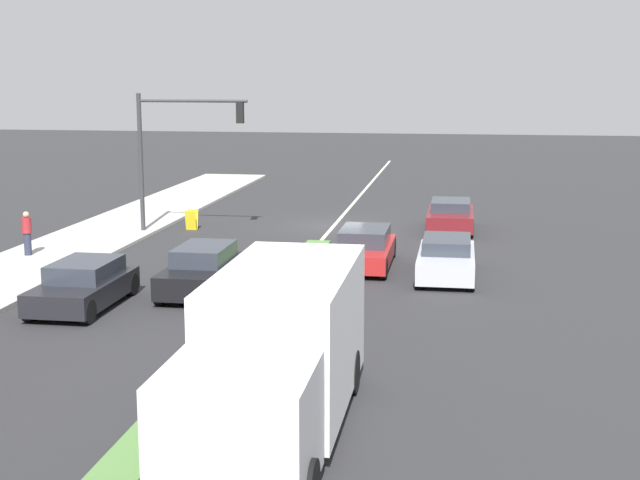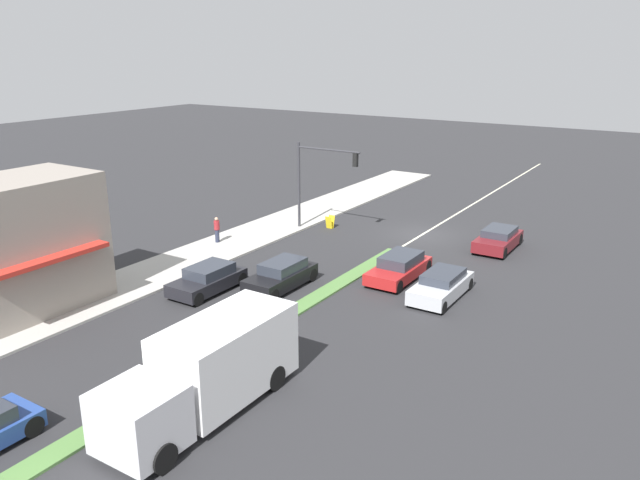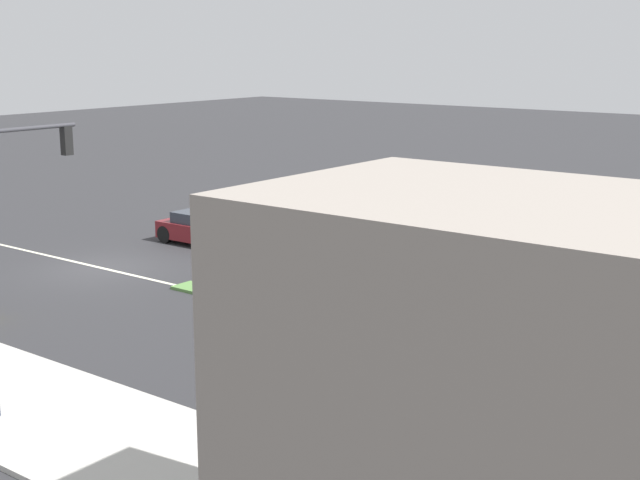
{
  "view_description": "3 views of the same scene",
  "coord_description": "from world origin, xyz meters",
  "px_view_note": "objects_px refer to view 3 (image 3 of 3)",
  "views": [
    {
      "loc": [
        -5.4,
        37.69,
        6.45
      ],
      "look_at": [
        -1.29,
        11.9,
        1.6
      ],
      "focal_mm": 50.0,
      "sensor_mm": 36.0,
      "label": 1
    },
    {
      "loc": [
        -15.08,
        35.9,
        11.58
      ],
      "look_at": [
        1.22,
        10.34,
        2.14
      ],
      "focal_mm": 35.0,
      "sensor_mm": 36.0,
      "label": 2
    },
    {
      "loc": [
        19.47,
        24.57,
        7.78
      ],
      "look_at": [
        -0.38,
        9.43,
        2.21
      ],
      "focal_mm": 50.0,
      "sensor_mm": 36.0,
      "label": 3
    }
  ],
  "objects_px": {
    "hatchback_red": "(320,273)",
    "sedan_maroon": "(208,229)",
    "sedan_silver": "(400,262)",
    "sedan_dark": "(364,391)",
    "suv_black": "(352,334)"
  },
  "relations": [
    {
      "from": "sedan_silver",
      "to": "suv_black",
      "type": "bearing_deg",
      "value": 23.66
    },
    {
      "from": "sedan_dark",
      "to": "sedan_maroon",
      "type": "distance_m",
      "value": 17.46
    },
    {
      "from": "suv_black",
      "to": "sedan_maroon",
      "type": "xyz_separation_m",
      "value": [
        -7.2,
        -12.04,
        -0.05
      ]
    },
    {
      "from": "sedan_silver",
      "to": "suv_black",
      "type": "distance_m",
      "value": 7.86
    },
    {
      "from": "sedan_maroon",
      "to": "hatchback_red",
      "type": "relative_size",
      "value": 0.92
    },
    {
      "from": "suv_black",
      "to": "sedan_silver",
      "type": "bearing_deg",
      "value": -156.34
    },
    {
      "from": "hatchback_red",
      "to": "sedan_silver",
      "type": "bearing_deg",
      "value": 156.84
    },
    {
      "from": "sedan_silver",
      "to": "sedan_dark",
      "type": "height_order",
      "value": "sedan_dark"
    },
    {
      "from": "sedan_dark",
      "to": "sedan_maroon",
      "type": "xyz_separation_m",
      "value": [
        -10.0,
        -14.31,
        -0.0
      ]
    },
    {
      "from": "sedan_silver",
      "to": "sedan_maroon",
      "type": "relative_size",
      "value": 1.04
    },
    {
      "from": "sedan_dark",
      "to": "sedan_maroon",
      "type": "bearing_deg",
      "value": -124.94
    },
    {
      "from": "sedan_dark",
      "to": "hatchback_red",
      "type": "relative_size",
      "value": 0.91
    },
    {
      "from": "sedan_silver",
      "to": "sedan_dark",
      "type": "distance_m",
      "value": 11.38
    },
    {
      "from": "hatchback_red",
      "to": "sedan_maroon",
      "type": "bearing_deg",
      "value": -110.03
    },
    {
      "from": "sedan_silver",
      "to": "hatchback_red",
      "type": "distance_m",
      "value": 3.05
    }
  ]
}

